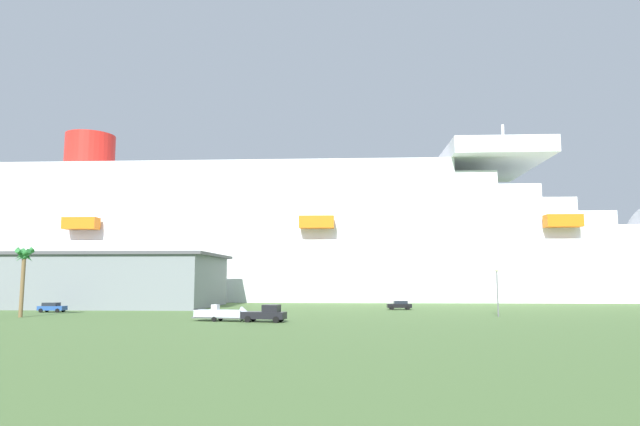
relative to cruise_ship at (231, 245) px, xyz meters
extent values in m
plane|color=#4C6B38|center=(18.66, -31.66, -14.33)|extent=(600.00, 600.00, 0.00)
cube|color=white|center=(-3.96, 0.10, -7.09)|extent=(239.26, 41.06, 14.47)
cube|color=white|center=(-3.96, 0.10, 1.79)|extent=(210.58, 37.59, 3.29)
cube|color=white|center=(-8.73, 0.19, 5.08)|extent=(203.64, 36.79, 3.29)
cube|color=white|center=(-13.51, 0.29, 8.37)|extent=(195.97, 35.70, 3.29)
cube|color=white|center=(-18.28, 0.38, 11.66)|extent=(189.79, 34.87, 3.29)
cube|color=white|center=(-23.05, 0.48, 14.95)|extent=(179.42, 33.96, 3.29)
cube|color=white|center=(-27.82, 0.58, 18.24)|extent=(169.17, 33.45, 3.29)
cube|color=white|center=(67.60, -1.34, 21.89)|extent=(24.65, 40.39, 4.00)
cylinder|color=red|center=(-39.74, 0.81, 25.17)|extent=(13.32, 13.32, 10.56)
cylinder|color=silver|center=(72.37, -1.43, 25.89)|extent=(0.80, 0.80, 12.00)
cube|color=orange|center=(-32.17, -18.21, 4.09)|extent=(8.06, 3.36, 2.80)
cube|color=orange|center=(23.49, -19.33, 4.09)|extent=(8.06, 3.36, 2.80)
cube|color=orange|center=(79.14, -20.44, 4.09)|extent=(8.06, 3.36, 2.80)
cube|color=slate|center=(-23.18, -36.98, -9.46)|extent=(54.40, 26.41, 9.73)
cube|color=#4C4C51|center=(-23.18, -36.98, -4.30)|extent=(56.58, 27.46, 0.60)
cube|color=black|center=(18.80, -74.08, -13.48)|extent=(5.89, 3.12, 0.90)
cube|color=black|center=(19.79, -74.29, -12.58)|extent=(2.35, 2.22, 0.90)
cube|color=#26333F|center=(20.44, -74.43, -12.67)|extent=(0.45, 1.66, 0.63)
cylinder|color=black|center=(20.93, -73.51, -13.93)|extent=(0.84, 0.44, 0.80)
cylinder|color=black|center=(20.51, -75.47, -13.93)|extent=(0.84, 0.44, 0.80)
cylinder|color=black|center=(17.25, -72.73, -13.93)|extent=(0.84, 0.44, 0.80)
cylinder|color=black|center=(16.84, -74.69, -13.93)|extent=(0.84, 0.44, 0.80)
cube|color=#595960|center=(12.87, -72.83, -13.86)|extent=(7.33, 3.29, 0.16)
cube|color=#595960|center=(16.97, -73.69, -13.86)|extent=(2.30, 0.60, 0.10)
cylinder|color=black|center=(12.77, -71.75, -14.01)|extent=(0.67, 0.35, 0.64)
cylinder|color=black|center=(12.34, -73.77, -14.01)|extent=(0.67, 0.35, 0.64)
cube|color=silver|center=(12.87, -72.83, -13.33)|extent=(6.74, 3.36, 0.90)
cone|color=silver|center=(16.42, -73.58, -13.33)|extent=(1.56, 2.07, 1.86)
cube|color=silver|center=(12.24, -72.69, -12.53)|extent=(0.99, 1.14, 0.70)
cube|color=black|center=(9.52, -72.12, -13.33)|extent=(0.46, 0.56, 1.10)
cylinder|color=brown|center=(-17.22, -66.52, -9.92)|extent=(0.56, 0.56, 8.81)
cone|color=#287233|center=(-16.82, -66.54, -5.42)|extent=(0.80, 2.83, 1.99)
cone|color=#287233|center=(-17.02, -66.18, -5.42)|extent=(2.74, 2.02, 2.08)
cone|color=#287233|center=(-17.40, -66.16, -5.42)|extent=(2.68, 1.76, 2.32)
cone|color=#287233|center=(-17.62, -66.55, -5.42)|extent=(0.87, 2.89, 1.82)
cone|color=#287233|center=(-17.36, -66.90, -5.42)|extent=(2.94, 1.66, 1.73)
cone|color=#287233|center=(-17.01, -66.86, -5.42)|extent=(2.55, 1.96, 2.41)
sphere|color=#287233|center=(-17.22, -66.52, -5.52)|extent=(1.10, 1.10, 1.10)
cylinder|color=slate|center=(51.56, -63.35, -11.06)|extent=(0.20, 0.20, 6.54)
sphere|color=#F9F2CC|center=(51.56, -63.35, -7.54)|extent=(0.56, 0.56, 0.56)
cube|color=silver|center=(-20.39, -47.41, -13.65)|extent=(4.44, 2.27, 0.70)
cube|color=#1E232D|center=(-20.18, -47.43, -13.02)|extent=(2.54, 1.92, 0.55)
cylinder|color=black|center=(-21.89, -48.24, -14.00)|extent=(0.68, 0.28, 0.66)
cylinder|color=black|center=(-21.72, -46.34, -14.00)|extent=(0.68, 0.28, 0.66)
cylinder|color=black|center=(-19.07, -48.48, -14.00)|extent=(0.68, 0.28, 0.66)
cylinder|color=black|center=(-18.90, -46.58, -14.00)|extent=(0.68, 0.28, 0.66)
cube|color=#264C99|center=(-18.80, -54.74, -13.65)|extent=(4.22, 1.95, 0.70)
cube|color=#1E232D|center=(-19.01, -54.73, -13.02)|extent=(2.37, 1.74, 0.55)
cylinder|color=black|center=(-17.41, -53.79, -14.00)|extent=(0.66, 0.23, 0.66)
cylinder|color=black|center=(-17.42, -55.70, -14.00)|extent=(0.66, 0.23, 0.66)
cylinder|color=black|center=(-20.18, -53.77, -14.00)|extent=(0.66, 0.23, 0.66)
cylinder|color=black|center=(-20.20, -55.68, -14.00)|extent=(0.66, 0.23, 0.66)
cube|color=black|center=(39.28, -45.12, -13.65)|extent=(4.35, 1.95, 0.70)
cube|color=#1E232D|center=(39.49, -45.12, -13.02)|extent=(2.46, 1.71, 0.55)
cylinder|color=black|center=(37.88, -46.08, -14.00)|extent=(0.67, 0.24, 0.66)
cylinder|color=black|center=(37.83, -44.25, -14.00)|extent=(0.67, 0.24, 0.66)
cylinder|color=black|center=(40.72, -46.00, -14.00)|extent=(0.67, 0.24, 0.66)
cylinder|color=black|center=(40.67, -44.17, -14.00)|extent=(0.67, 0.24, 0.66)
camera|label=1|loc=(28.18, -144.74, -8.82)|focal=30.76mm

